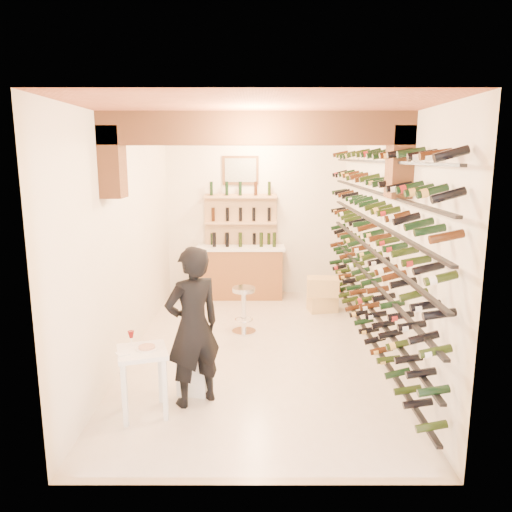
{
  "coord_description": "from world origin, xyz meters",
  "views": [
    {
      "loc": [
        0.0,
        -6.68,
        2.72
      ],
      "look_at": [
        0.0,
        0.3,
        1.3
      ],
      "focal_mm": 34.53,
      "sensor_mm": 36.0,
      "label": 1
    }
  ],
  "objects": [
    {
      "name": "wine_rack",
      "position": [
        1.53,
        0.0,
        1.55
      ],
      "size": [
        0.32,
        5.7,
        2.56
      ],
      "color": "black",
      "rests_on": "ground"
    },
    {
      "name": "crate_lower",
      "position": [
        1.18,
        1.75,
        0.15
      ],
      "size": [
        0.54,
        0.43,
        0.29
      ],
      "primitive_type": "cube",
      "rotation": [
        0.0,
        0.0,
        0.19
      ],
      "color": "#D6B375",
      "rests_on": "ground"
    },
    {
      "name": "back_shelving",
      "position": [
        -0.3,
        2.89,
        1.17
      ],
      "size": [
        1.4,
        0.31,
        2.73
      ],
      "color": "tan",
      "rests_on": "ground"
    },
    {
      "name": "ground",
      "position": [
        0.0,
        0.0,
        0.0
      ],
      "size": [
        6.0,
        6.0,
        0.0
      ],
      "primitive_type": "plane",
      "color": "beige",
      "rests_on": "ground"
    },
    {
      "name": "chrome_barstool",
      "position": [
        -0.19,
        0.66,
        0.42
      ],
      "size": [
        0.38,
        0.38,
        0.73
      ],
      "rotation": [
        0.0,
        0.0,
        -0.17
      ],
      "color": "silver",
      "rests_on": "ground"
    },
    {
      "name": "white_stool",
      "position": [
        -0.71,
        -1.3,
        0.22
      ],
      "size": [
        0.41,
        0.41,
        0.43
      ],
      "primitive_type": "cube",
      "rotation": [
        0.0,
        0.0,
        -0.22
      ],
      "color": "white",
      "rests_on": "ground"
    },
    {
      "name": "room_shell",
      "position": [
        0.0,
        -0.26,
        2.25
      ],
      "size": [
        3.52,
        6.02,
        3.21
      ],
      "color": "silver",
      "rests_on": "ground"
    },
    {
      "name": "crate_upper",
      "position": [
        1.18,
        1.75,
        0.45
      ],
      "size": [
        0.57,
        0.41,
        0.32
      ],
      "primitive_type": "cube",
      "rotation": [
        0.0,
        0.0,
        -0.06
      ],
      "color": "#D6B375",
      "rests_on": "crate_lower"
    },
    {
      "name": "person",
      "position": [
        -0.69,
        -1.57,
        0.89
      ],
      "size": [
        0.78,
        0.73,
        1.79
      ],
      "primitive_type": "imported",
      "rotation": [
        0.0,
        0.0,
        3.75
      ],
      "color": "black",
      "rests_on": "ground"
    },
    {
      "name": "tasting_table",
      "position": [
        -1.2,
        -1.82,
        0.6
      ],
      "size": [
        0.63,
        0.63,
        0.88
      ],
      "rotation": [
        0.0,
        0.0,
        0.3
      ],
      "color": "white",
      "rests_on": "ground"
    },
    {
      "name": "back_counter",
      "position": [
        -0.3,
        2.65,
        0.53
      ],
      "size": [
        1.7,
        0.62,
        1.29
      ],
      "color": "brown",
      "rests_on": "ground"
    }
  ]
}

